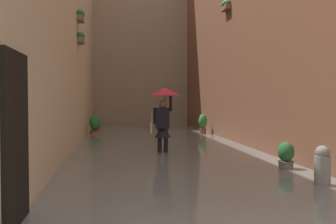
{
  "coord_description": "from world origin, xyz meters",
  "views": [
    {
      "loc": [
        1.51,
        2.55,
        1.63
      ],
      "look_at": [
        0.06,
        -8.09,
        1.27
      ],
      "focal_mm": 42.02,
      "sensor_mm": 36.0,
      "label": 1
    }
  ],
  "objects_px": {
    "potted_plant_mid_left": "(286,157)",
    "potted_plant_near_right": "(95,125)",
    "person_wading": "(164,109)",
    "mooring_bollard": "(322,168)",
    "potted_plant_far_left": "(203,124)"
  },
  "relations": [
    {
      "from": "mooring_bollard",
      "to": "potted_plant_near_right",
      "type": "bearing_deg",
      "value": -67.52
    },
    {
      "from": "person_wading",
      "to": "potted_plant_near_right",
      "type": "bearing_deg",
      "value": -70.3
    },
    {
      "from": "potted_plant_mid_left",
      "to": "potted_plant_near_right",
      "type": "xyz_separation_m",
      "value": [
        4.56,
        -9.19,
        0.13
      ]
    },
    {
      "from": "potted_plant_mid_left",
      "to": "mooring_bollard",
      "type": "distance_m",
      "value": 1.65
    },
    {
      "from": "potted_plant_far_left",
      "to": "mooring_bollard",
      "type": "height_order",
      "value": "potted_plant_far_left"
    },
    {
      "from": "mooring_bollard",
      "to": "potted_plant_mid_left",
      "type": "bearing_deg",
      "value": -92.49
    },
    {
      "from": "potted_plant_far_left",
      "to": "person_wading",
      "type": "bearing_deg",
      "value": 66.71
    },
    {
      "from": "person_wading",
      "to": "potted_plant_far_left",
      "type": "height_order",
      "value": "person_wading"
    },
    {
      "from": "potted_plant_near_right",
      "to": "potted_plant_far_left",
      "type": "relative_size",
      "value": 0.96
    },
    {
      "from": "potted_plant_mid_left",
      "to": "potted_plant_near_right",
      "type": "height_order",
      "value": "potted_plant_near_right"
    },
    {
      "from": "person_wading",
      "to": "potted_plant_near_right",
      "type": "distance_m",
      "value": 6.66
    },
    {
      "from": "potted_plant_mid_left",
      "to": "person_wading",
      "type": "bearing_deg",
      "value": -51.91
    },
    {
      "from": "potted_plant_far_left",
      "to": "mooring_bollard",
      "type": "relative_size",
      "value": 1.2
    },
    {
      "from": "potted_plant_mid_left",
      "to": "mooring_bollard",
      "type": "bearing_deg",
      "value": 87.51
    },
    {
      "from": "potted_plant_mid_left",
      "to": "potted_plant_near_right",
      "type": "relative_size",
      "value": 0.74
    }
  ]
}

